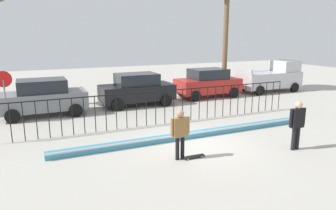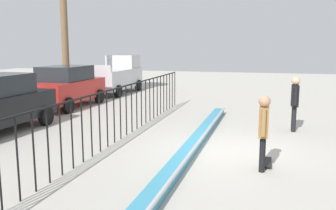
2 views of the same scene
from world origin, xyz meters
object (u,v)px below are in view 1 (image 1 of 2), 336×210
at_px(parked_car_red, 208,83).
at_px(pickup_truck, 271,77).
at_px(parked_car_black, 137,89).
at_px(stop_sign, 4,90).
at_px(parked_car_gray, 43,97).
at_px(skateboarder, 180,130).
at_px(skateboard, 194,156).
at_px(camera_operator, 297,121).

height_order(parked_car_red, pickup_truck, pickup_truck).
distance_m(parked_car_black, stop_sign, 7.02).
bearing_deg(parked_car_gray, pickup_truck, 2.79).
height_order(skateboarder, stop_sign, stop_sign).
relative_size(skateboard, stop_sign, 0.32).
height_order(parked_car_black, parked_car_red, same).
bearing_deg(parked_car_gray, stop_sign, -151.64).
bearing_deg(pickup_truck, skateboard, -141.05).
bearing_deg(parked_car_black, pickup_truck, 5.75).
bearing_deg(parked_car_red, parked_car_gray, -174.38).
height_order(camera_operator, pickup_truck, pickup_truck).
xyz_separation_m(pickup_truck, stop_sign, (-17.43, -1.55, 0.58)).
relative_size(camera_operator, stop_sign, 0.73).
relative_size(parked_car_red, stop_sign, 1.72).
bearing_deg(camera_operator, parked_car_red, -48.75).
distance_m(camera_operator, pickup_truck, 12.42).
bearing_deg(skateboarder, pickup_truck, 70.73).
bearing_deg(skateboard, parked_car_red, 47.23).
xyz_separation_m(parked_car_red, pickup_truck, (5.39, -0.09, 0.06)).
relative_size(parked_car_gray, parked_car_red, 1.00).
bearing_deg(parked_car_black, camera_operator, -69.17).
xyz_separation_m(skateboard, parked_car_gray, (-4.29, 8.30, 0.91)).
bearing_deg(camera_operator, stop_sign, 14.16).
relative_size(skateboarder, parked_car_black, 0.40).
bearing_deg(skateboarder, camera_operator, 22.03).
distance_m(skateboarder, stop_sign, 9.15).
xyz_separation_m(parked_car_red, stop_sign, (-12.04, -1.64, 0.64)).
bearing_deg(parked_car_black, stop_sign, -166.25).
distance_m(camera_operator, stop_sign, 12.77).
bearing_deg(stop_sign, pickup_truck, 5.08).
bearing_deg(camera_operator, skateboarder, 42.12).
bearing_deg(stop_sign, skateboarder, -53.06).
distance_m(skateboarder, parked_car_red, 11.09).
height_order(camera_operator, stop_sign, stop_sign).
xyz_separation_m(skateboarder, parked_car_gray, (-3.81, 8.19, -0.06)).
distance_m(skateboard, camera_operator, 4.01).
bearing_deg(parked_car_gray, parked_car_black, 3.81).
relative_size(skateboard, parked_car_red, 0.19).
relative_size(skateboarder, parked_car_red, 0.40).
bearing_deg(parked_car_red, parked_car_black, -173.63).
bearing_deg(parked_car_red, stop_sign, -170.78).
height_order(parked_car_black, stop_sign, stop_sign).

